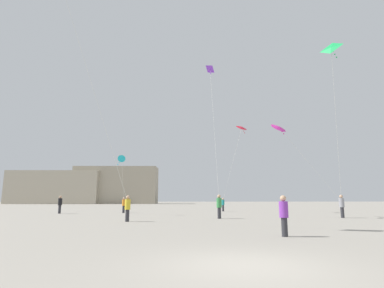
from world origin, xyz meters
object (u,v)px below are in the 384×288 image
at_px(kite_crimson_diamond, 242,128).
at_px(person_in_yellow, 128,207).
at_px(person_in_grey, 342,205).
at_px(person_in_orange, 124,204).
at_px(kite_violet_delta, 211,72).
at_px(person_in_green, 219,205).
at_px(person_in_black, 60,204).
at_px(building_centre_hall, 117,185).
at_px(person_in_purple, 284,214).
at_px(building_left_hall, 57,188).
at_px(kite_emerald_delta, 331,52).
at_px(kite_magenta_diamond, 279,127).
at_px(kite_cyan_diamond, 122,159).
at_px(person_in_teal, 223,204).

bearing_deg(kite_crimson_diamond, person_in_yellow, -131.04).
bearing_deg(person_in_grey, kite_crimson_diamond, 98.11).
bearing_deg(person_in_orange, kite_violet_delta, 141.44).
height_order(person_in_green, kite_violet_delta, kite_violet_delta).
distance_m(person_in_black, building_centre_hall, 63.35).
bearing_deg(person_in_purple, building_left_hall, -54.05).
height_order(person_in_orange, kite_crimson_diamond, kite_crimson_diamond).
bearing_deg(person_in_yellow, person_in_purple, -101.02).
height_order(kite_crimson_diamond, kite_violet_delta, kite_violet_delta).
bearing_deg(kite_emerald_delta, person_in_orange, 138.86).
relative_size(person_in_purple, kite_crimson_diamond, 0.19).
xyz_separation_m(person_in_orange, kite_magenta_diamond, (14.25, -9.61, 6.55)).
xyz_separation_m(person_in_green, kite_cyan_diamond, (-8.66, 5.54, 4.28)).
relative_size(person_in_grey, building_left_hall, 0.07).
xyz_separation_m(kite_cyan_diamond, building_centre_hall, (-12.33, 66.66, 0.29)).
bearing_deg(person_in_black, kite_cyan_diamond, -123.41).
bearing_deg(person_in_grey, building_centre_hall, 89.97).
height_order(kite_cyan_diamond, kite_violet_delta, kite_violet_delta).
bearing_deg(kite_magenta_diamond, person_in_orange, 145.99).
relative_size(person_in_orange, building_left_hall, 0.06).
distance_m(kite_emerald_delta, kite_violet_delta, 10.78).
height_order(person_in_purple, kite_crimson_diamond, kite_crimson_diamond).
relative_size(person_in_purple, kite_violet_delta, 0.13).
bearing_deg(building_centre_hall, person_in_orange, -79.06).
height_order(person_in_purple, kite_violet_delta, kite_violet_delta).
height_order(kite_magenta_diamond, building_left_hall, building_left_hall).
relative_size(person_in_orange, person_in_green, 0.91).
height_order(kite_crimson_diamond, kite_emerald_delta, kite_emerald_delta).
xyz_separation_m(person_in_orange, kite_cyan_diamond, (0.32, -4.49, 4.37)).
relative_size(person_in_green, building_centre_hall, 0.07).
bearing_deg(person_in_teal, person_in_yellow, 173.08).
height_order(person_in_green, kite_emerald_delta, kite_emerald_delta).
height_order(kite_magenta_diamond, kite_crimson_diamond, kite_crimson_diamond).
height_order(person_in_green, person_in_grey, person_in_green).
bearing_deg(kite_emerald_delta, person_in_grey, 62.55).
height_order(person_in_grey, building_centre_hall, building_centre_hall).
bearing_deg(person_in_purple, kite_emerald_delta, -122.96).
relative_size(kite_crimson_diamond, building_centre_hall, 0.35).
height_order(kite_magenta_diamond, kite_violet_delta, kite_violet_delta).
bearing_deg(kite_crimson_diamond, person_in_orange, 179.28).
height_order(person_in_purple, building_centre_hall, building_centre_hall).
xyz_separation_m(kite_crimson_diamond, kite_cyan_diamond, (-12.91, -4.33, -4.36)).
xyz_separation_m(person_in_black, kite_violet_delta, (15.28, -6.50, 12.30)).
distance_m(person_in_green, person_in_teal, 14.03).
bearing_deg(person_in_purple, person_in_black, -41.15).
distance_m(person_in_purple, kite_cyan_diamond, 20.08).
height_order(person_in_green, kite_crimson_diamond, kite_crimson_diamond).
bearing_deg(person_in_teal, kite_magenta_diamond, -146.15).
bearing_deg(kite_cyan_diamond, person_in_green, -32.63).
bearing_deg(kite_cyan_diamond, person_in_purple, -60.59).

